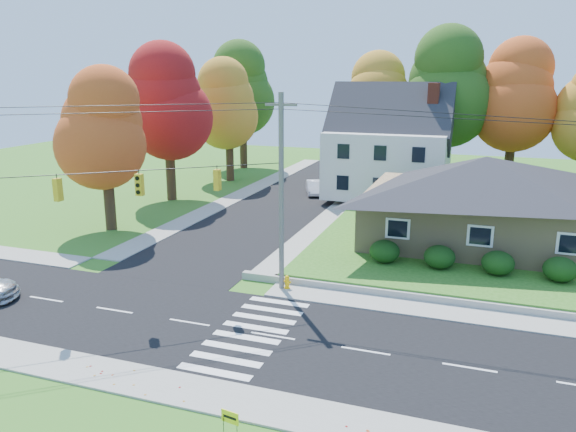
# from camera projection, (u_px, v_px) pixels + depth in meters

# --- Properties ---
(ground) EXTENTS (120.00, 120.00, 0.00)m
(ground) POSITION_uv_depth(u_px,v_px,m) (273.00, 336.00, 23.85)
(ground) COLOR #3D7923
(road_main) EXTENTS (90.00, 8.00, 0.02)m
(road_main) POSITION_uv_depth(u_px,v_px,m) (273.00, 336.00, 23.85)
(road_main) COLOR black
(road_main) RESTS_ON ground
(road_cross) EXTENTS (8.00, 44.00, 0.02)m
(road_cross) POSITION_uv_depth(u_px,v_px,m) (293.00, 198.00, 50.19)
(road_cross) COLOR black
(road_cross) RESTS_ON ground
(sidewalk_north) EXTENTS (90.00, 2.00, 0.08)m
(sidewalk_north) POSITION_uv_depth(u_px,v_px,m) (308.00, 293.00, 28.41)
(sidewalk_north) COLOR #9C9A90
(sidewalk_north) RESTS_ON ground
(sidewalk_south) EXTENTS (90.00, 2.00, 0.08)m
(sidewalk_south) POSITION_uv_depth(u_px,v_px,m) (221.00, 398.00, 19.27)
(sidewalk_south) COLOR #9C9A90
(sidewalk_south) RESTS_ON ground
(lawn) EXTENTS (30.00, 30.00, 0.50)m
(lawn) POSITION_uv_depth(u_px,v_px,m) (557.00, 231.00, 38.78)
(lawn) COLOR #3D7923
(lawn) RESTS_ON ground
(ranch_house) EXTENTS (14.60, 10.60, 5.40)m
(ranch_house) POSITION_uv_depth(u_px,v_px,m) (483.00, 198.00, 35.08)
(ranch_house) COLOR tan
(ranch_house) RESTS_ON lawn
(colonial_house) EXTENTS (10.40, 8.40, 9.60)m
(colonial_house) POSITION_uv_depth(u_px,v_px,m) (389.00, 148.00, 48.29)
(colonial_house) COLOR silver
(colonial_house) RESTS_ON lawn
(hedge_row) EXTENTS (10.70, 1.70, 1.27)m
(hedge_row) POSITION_uv_depth(u_px,v_px,m) (468.00, 260.00, 30.11)
(hedge_row) COLOR #163A10
(hedge_row) RESTS_ON lawn
(traffic_infrastructure) EXTENTS (38.10, 10.66, 10.00)m
(traffic_infrastructure) POSITION_uv_depth(u_px,v_px,m) (280.00, 212.00, 23.87)
(traffic_infrastructure) COLOR #666059
(traffic_infrastructure) RESTS_ON ground
(tree_lot_0) EXTENTS (6.72, 6.72, 12.51)m
(tree_lot_0) POSITION_uv_depth(u_px,v_px,m) (380.00, 101.00, 53.51)
(tree_lot_0) COLOR #3F2A19
(tree_lot_0) RESTS_ON lawn
(tree_lot_1) EXTENTS (7.84, 7.84, 14.60)m
(tree_lot_1) POSITION_uv_depth(u_px,v_px,m) (445.00, 88.00, 50.34)
(tree_lot_1) COLOR #3F2A19
(tree_lot_1) RESTS_ON lawn
(tree_lot_2) EXTENTS (7.28, 7.28, 13.56)m
(tree_lot_2) POSITION_uv_depth(u_px,v_px,m) (516.00, 95.00, 49.48)
(tree_lot_2) COLOR #3F2A19
(tree_lot_2) RESTS_ON lawn
(tree_west_0) EXTENTS (6.16, 6.16, 11.47)m
(tree_west_0) POSITION_uv_depth(u_px,v_px,m) (104.00, 129.00, 38.54)
(tree_west_0) COLOR #3F2A19
(tree_west_0) RESTS_ON ground
(tree_west_1) EXTENTS (7.28, 7.28, 13.56)m
(tree_west_1) POSITION_uv_depth(u_px,v_px,m) (167.00, 102.00, 47.67)
(tree_west_1) COLOR #3F2A19
(tree_west_1) RESTS_ON ground
(tree_west_2) EXTENTS (6.72, 6.72, 12.51)m
(tree_west_2) POSITION_uv_depth(u_px,v_px,m) (228.00, 104.00, 56.65)
(tree_west_2) COLOR #3F2A19
(tree_west_2) RESTS_ON ground
(tree_west_3) EXTENTS (7.84, 7.84, 14.60)m
(tree_west_3) POSITION_uv_depth(u_px,v_px,m) (242.00, 89.00, 64.28)
(tree_west_3) COLOR #3F2A19
(tree_west_3) RESTS_ON ground
(white_car) EXTENTS (2.60, 4.00, 1.25)m
(white_car) POSITION_uv_depth(u_px,v_px,m) (314.00, 187.00, 51.67)
(white_car) COLOR silver
(white_car) RESTS_ON road_cross
(fire_hydrant) EXTENTS (0.44, 0.34, 0.76)m
(fire_hydrant) POSITION_uv_depth(u_px,v_px,m) (287.00, 283.00, 28.95)
(fire_hydrant) COLOR #F7B406
(fire_hydrant) RESTS_ON ground
(yard_sign) EXTENTS (0.62, 0.13, 0.78)m
(yard_sign) POSITION_uv_depth(u_px,v_px,m) (230.00, 418.00, 17.28)
(yard_sign) COLOR black
(yard_sign) RESTS_ON ground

